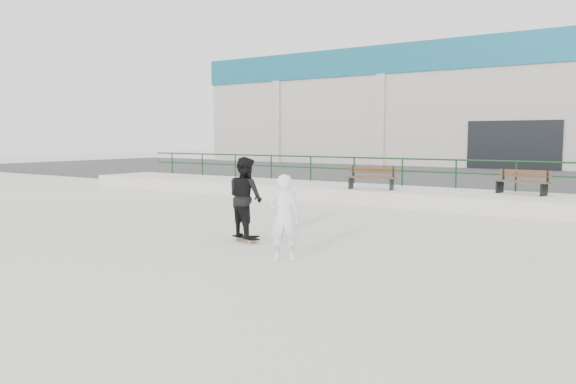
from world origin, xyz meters
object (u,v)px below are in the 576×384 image
Objects in this scene: bench_left at (372,178)px; standing_skater at (245,197)px; bench_right at (522,182)px; skateboard at (246,238)px; seated_skater at (284,218)px.

standing_skater reaches higher than bench_left.
standing_skater is at bearing -101.28° from bench_right.
bench_right is at bearing 82.52° from skateboard.
skateboard is at bearing -27.02° from standing_skater.
bench_right is 0.98× the size of standing_skater.
bench_right is 2.18× the size of skateboard.
bench_left is at bearing -102.86° from seated_skater.
standing_skater reaches higher than skateboard.
bench_left is at bearing -66.36° from standing_skater.
bench_left is 8.04m from standing_skater.
bench_right is (4.69, 1.12, -0.01)m from bench_left.
standing_skater is (0.00, -0.00, 0.91)m from skateboard.
skateboard is at bearing -96.34° from bench_left.
bench_left is 2.22× the size of skateboard.
bench_left is 9.50m from seated_skater.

